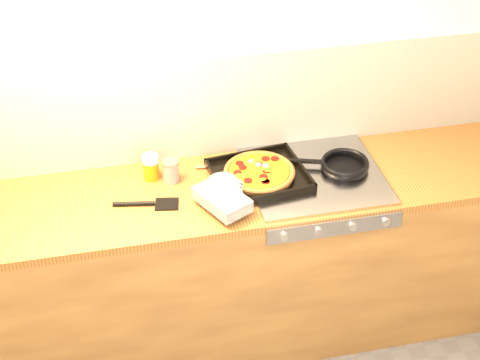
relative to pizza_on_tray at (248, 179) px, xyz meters
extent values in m
plane|color=beige|center=(-0.14, 0.31, 0.31)|extent=(3.20, 0.00, 3.20)
cube|color=white|center=(-0.14, 0.30, 0.21)|extent=(3.20, 0.02, 0.50)
cube|color=olive|center=(-0.14, 0.01, -0.51)|extent=(3.20, 0.60, 0.86)
cube|color=#965B2E|center=(-0.14, 0.01, -0.06)|extent=(3.20, 0.60, 0.04)
cube|color=#A1A1A7|center=(0.31, -0.29, -0.09)|extent=(0.60, 0.03, 0.08)
cylinder|color=#A5A5AA|center=(0.09, -0.30, -0.09)|extent=(0.04, 0.02, 0.04)
cylinder|color=#A5A5AA|center=(0.24, -0.30, -0.09)|extent=(0.04, 0.02, 0.04)
cylinder|color=#A5A5AA|center=(0.39, -0.30, -0.09)|extent=(0.04, 0.02, 0.04)
cylinder|color=#A5A5AA|center=(0.54, -0.30, -0.09)|extent=(0.04, 0.02, 0.04)
cube|color=#A1A1A7|center=(0.31, 0.01, -0.04)|extent=(0.60, 0.56, 0.02)
cube|color=black|center=(0.06, 0.04, -0.02)|extent=(0.45, 0.41, 0.01)
cube|color=black|center=(0.04, 0.21, -0.01)|extent=(0.41, 0.06, 0.02)
cube|color=black|center=(0.08, -0.13, -0.01)|extent=(0.41, 0.06, 0.02)
cube|color=black|center=(0.26, 0.07, -0.01)|extent=(0.06, 0.36, 0.02)
cube|color=black|center=(-0.14, 0.02, -0.01)|extent=(0.06, 0.36, 0.02)
cylinder|color=brown|center=(0.06, 0.04, -0.01)|extent=(0.34, 0.34, 0.02)
torus|color=brown|center=(0.06, 0.04, 0.00)|extent=(0.36, 0.36, 0.02)
cylinder|color=#C38117|center=(0.06, 0.04, 0.01)|extent=(0.30, 0.30, 0.01)
cylinder|color=maroon|center=(0.09, 0.03, 0.01)|extent=(0.04, 0.04, 0.01)
cylinder|color=maroon|center=(-0.02, 0.11, 0.01)|extent=(0.04, 0.04, 0.01)
cylinder|color=maroon|center=(0.06, -0.05, 0.01)|extent=(0.04, 0.04, 0.01)
cylinder|color=maroon|center=(-0.04, 0.04, 0.01)|extent=(0.04, 0.04, 0.01)
cylinder|color=maroon|center=(0.11, 0.12, 0.01)|extent=(0.04, 0.04, 0.01)
cylinder|color=maroon|center=(0.07, 0.09, 0.01)|extent=(0.04, 0.04, 0.01)
cylinder|color=maroon|center=(-0.01, -0.03, 0.01)|extent=(0.04, 0.04, 0.01)
cylinder|color=maroon|center=(0.15, 0.11, 0.01)|extent=(0.04, 0.04, 0.01)
cylinder|color=maroon|center=(0.07, -0.05, 0.01)|extent=(0.04, 0.04, 0.01)
cylinder|color=maroon|center=(0.06, -0.01, 0.01)|extent=(0.04, 0.04, 0.01)
cylinder|color=maroon|center=(-0.01, 0.08, 0.01)|extent=(0.04, 0.04, 0.01)
ellipsoid|color=gold|center=(-0.02, 0.02, 0.01)|extent=(0.03, 0.03, 0.01)
ellipsoid|color=gold|center=(-0.04, 0.02, 0.01)|extent=(0.03, 0.03, 0.01)
ellipsoid|color=gold|center=(0.04, 0.09, 0.01)|extent=(0.03, 0.03, 0.01)
ellipsoid|color=gold|center=(0.04, 0.13, 0.01)|extent=(0.03, 0.03, 0.01)
ellipsoid|color=gold|center=(0.06, -0.03, 0.01)|extent=(0.03, 0.03, 0.01)
ellipsoid|color=gold|center=(0.10, 0.03, 0.01)|extent=(0.03, 0.03, 0.01)
ellipsoid|color=gold|center=(0.08, 0.04, 0.01)|extent=(0.03, 0.03, 0.01)
ellipsoid|color=gold|center=(-0.01, 0.00, 0.01)|extent=(0.03, 0.03, 0.01)
ellipsoid|color=gold|center=(0.06, 0.11, 0.01)|extent=(0.03, 0.03, 0.01)
ellipsoid|color=silver|center=(0.04, 0.12, 0.01)|extent=(0.03, 0.03, 0.01)
ellipsoid|color=silver|center=(0.06, 0.08, 0.01)|extent=(0.03, 0.03, 0.01)
ellipsoid|color=silver|center=(0.09, 0.07, 0.01)|extent=(0.03, 0.03, 0.01)
cube|color=black|center=(-0.15, -0.13, 0.01)|extent=(0.24, 0.28, 0.06)
ellipsoid|color=black|center=(-0.12, -0.02, 0.01)|extent=(0.16, 0.16, 0.06)
cylinder|color=black|center=(-0.07, -0.09, 0.01)|extent=(0.08, 0.11, 0.05)
cylinder|color=black|center=(0.46, 0.03, -0.02)|extent=(0.26, 0.26, 0.01)
torus|color=black|center=(0.46, 0.03, 0.00)|extent=(0.28, 0.28, 0.02)
cube|color=black|center=(0.29, 0.08, 0.00)|extent=(0.16, 0.07, 0.01)
cylinder|color=#A00C1B|center=(-0.33, 0.12, 0.01)|extent=(0.09, 0.09, 0.10)
cylinder|color=#B2B2B7|center=(-0.33, 0.12, 0.06)|extent=(0.09, 0.09, 0.01)
cylinder|color=#B2B2B7|center=(-0.33, 0.12, -0.04)|extent=(0.09, 0.09, 0.01)
cylinder|color=orange|center=(-0.41, 0.16, 0.00)|extent=(0.07, 0.07, 0.09)
cylinder|color=silver|center=(-0.41, 0.16, 0.06)|extent=(0.08, 0.08, 0.03)
cylinder|color=#AC7349|center=(-0.08, 0.17, -0.03)|extent=(0.26, 0.05, 0.02)
ellipsoid|color=#AC7349|center=(0.06, 0.15, -0.03)|extent=(0.06, 0.05, 0.02)
cube|color=black|center=(-0.37, -0.05, -0.04)|extent=(0.11, 0.10, 0.01)
cylinder|color=black|center=(-0.51, -0.03, -0.03)|extent=(0.18, 0.05, 0.02)
camera|label=1|loc=(-0.59, -2.55, 1.90)|focal=55.00mm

